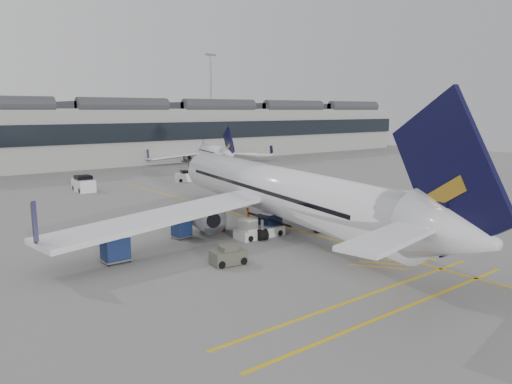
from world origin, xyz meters
TOP-DOWN VIEW (x-y plane):
  - ground at (0.00, 0.00)m, footprint 220.00×220.00m
  - terminal at (0.00, 71.93)m, footprint 200.00×20.45m
  - apron_markings at (10.00, 10.00)m, footprint 0.25×60.00m
  - airliner_main at (8.52, 5.05)m, footprint 40.85×45.05m
  - airliner_far at (36.62, 59.43)m, footprint 26.20×29.00m
  - belt_loader at (5.71, 4.58)m, footprint 5.30×1.86m
  - baggage_cart_a at (7.42, 5.04)m, footprint 1.86×1.56m
  - baggage_cart_b at (3.99, 8.88)m, footprint 2.43×2.28m
  - baggage_cart_c at (0.42, 8.42)m, footprint 1.65×1.41m
  - baggage_cart_d at (-6.75, 5.38)m, footprint 1.91×1.58m
  - ramp_agent_a at (8.09, 9.11)m, footprint 0.67×0.68m
  - ramp_agent_b at (4.30, 8.06)m, footprint 1.06×1.03m
  - pushback_tug at (-0.72, -0.02)m, footprint 2.56×1.77m
  - safety_cone_nose at (10.65, 18.44)m, footprint 0.38×0.38m
  - safety_cone_engine at (13.64, 2.70)m, footprint 0.34×0.34m
  - service_van_mid at (2.73, 38.20)m, footprint 2.26×4.22m
  - service_van_right at (18.33, 37.73)m, footprint 3.61×2.49m

SIDE VIEW (x-z plane):
  - ground at x=0.00m, z-range 0.00..0.00m
  - apron_markings at x=10.00m, z-range 0.00..0.01m
  - safety_cone_engine at x=13.64m, z-range 0.00..0.47m
  - safety_cone_nose at x=10.65m, z-range 0.00..0.53m
  - pushback_tug at x=-0.72m, z-range -0.07..1.27m
  - belt_loader at x=5.71m, z-range -0.45..1.72m
  - service_van_right at x=18.33m, z-range -0.09..1.60m
  - ramp_agent_a at x=8.09m, z-range 0.00..1.58m
  - baggage_cart_c at x=0.42m, z-range 0.06..1.65m
  - ramp_agent_b at x=4.30m, z-range 0.00..1.71m
  - service_van_mid at x=2.73m, z-range -0.11..2.01m
  - baggage_cart_a at x=7.42m, z-range 0.07..1.95m
  - baggage_cart_d at x=-6.75m, z-range 0.07..2.06m
  - baggage_cart_b at x=3.99m, z-range 0.07..2.10m
  - airliner_far at x=36.62m, z-range -1.63..6.26m
  - airliner_main at x=8.52m, z-range -2.49..9.61m
  - terminal at x=0.00m, z-range -0.06..12.34m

